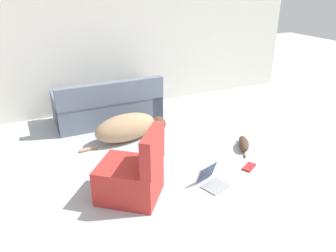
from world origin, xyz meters
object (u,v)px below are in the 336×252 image
(dog, at_px, (129,127))
(side_chair, at_px, (133,176))
(couch, at_px, (108,106))
(book_red, at_px, (249,167))
(cat, at_px, (244,144))
(laptop_open, at_px, (210,178))

(dog, xyz_separation_m, side_chair, (-0.44, -1.43, 0.07))
(couch, distance_m, book_red, 2.69)
(dog, relative_size, cat, 2.86)
(dog, xyz_separation_m, laptop_open, (0.50, -1.59, -0.13))
(dog, distance_m, laptop_open, 1.67)
(couch, xyz_separation_m, side_chair, (-0.35, -2.30, 0.01))
(couch, relative_size, cat, 3.51)
(couch, bearing_deg, side_chair, 81.15)
(dog, xyz_separation_m, cat, (1.45, -1.00, -0.13))
(cat, bearing_deg, dog, 87.97)
(dog, relative_size, book_red, 5.75)
(dog, bearing_deg, side_chair, -114.75)
(book_red, xyz_separation_m, side_chair, (-1.61, 0.06, 0.27))
(dog, bearing_deg, book_red, -59.44)
(dog, bearing_deg, couch, 88.03)
(couch, bearing_deg, cat, 129.28)
(couch, distance_m, side_chair, 2.33)
(laptop_open, distance_m, side_chair, 0.97)
(couch, relative_size, laptop_open, 4.49)
(dog, relative_size, side_chair, 1.64)
(dog, height_order, book_red, dog)
(cat, height_order, side_chair, side_chair)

